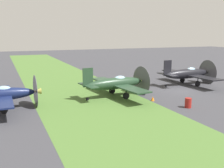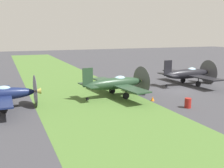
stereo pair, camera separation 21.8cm
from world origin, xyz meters
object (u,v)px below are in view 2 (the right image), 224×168
Objects in this scene: fuel_drum at (188,103)px; airplane_lead at (189,74)px; runway_marker_cone at (153,99)px; airplane_wingman at (116,83)px.

airplane_lead is at bearing 141.74° from fuel_drum.
runway_marker_cone is (5.53, -8.72, -1.26)m from airplane_lead.
airplane_wingman is 10.86× the size of fuel_drum.
airplane_lead is at bearing 122.40° from runway_marker_cone.
airplane_lead is 10.98× the size of fuel_drum.
airplane_wingman reaches higher than runway_marker_cone.
fuel_drum is (8.94, -7.05, -1.03)m from airplane_lead.
fuel_drum is 3.80m from runway_marker_cone.
airplane_lead reaches higher than airplane_wingman.
runway_marker_cone is (-3.41, -1.66, -0.23)m from fuel_drum.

